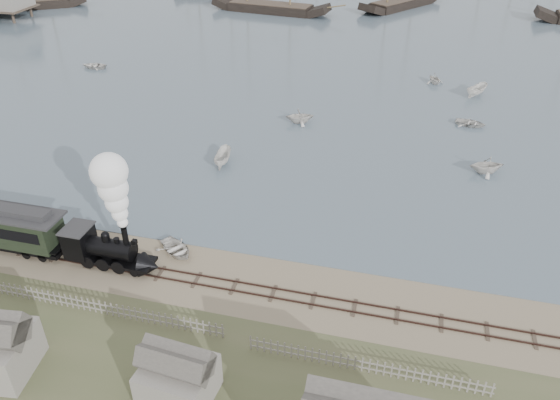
# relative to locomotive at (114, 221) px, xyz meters

# --- Properties ---
(ground) EXTENTS (600.00, 600.00, 0.00)m
(ground) POSITION_rel_locomotive_xyz_m (7.18, 2.00, -4.32)
(ground) COLOR gray
(ground) RESTS_ON ground
(rail_track) EXTENTS (120.00, 1.80, 0.16)m
(rail_track) POSITION_rel_locomotive_xyz_m (7.18, 0.00, -4.28)
(rail_track) COLOR #39241F
(rail_track) RESTS_ON ground
(picket_fence_west) EXTENTS (19.00, 0.10, 1.20)m
(picket_fence_west) POSITION_rel_locomotive_xyz_m (0.68, -5.00, -4.32)
(picket_fence_west) COLOR gray
(picket_fence_west) RESTS_ON ground
(picket_fence_east) EXTENTS (15.00, 0.10, 1.20)m
(picket_fence_east) POSITION_rel_locomotive_xyz_m (19.68, -5.50, -4.32)
(picket_fence_east) COLOR gray
(picket_fence_east) RESTS_ON ground
(shed_mid) EXTENTS (4.00, 3.50, 3.60)m
(shed_mid) POSITION_rel_locomotive_xyz_m (9.18, -10.00, -4.32)
(shed_mid) COLOR gray
(shed_mid) RESTS_ON ground
(locomotive) EXTENTS (7.52, 2.81, 9.37)m
(locomotive) POSITION_rel_locomotive_xyz_m (0.00, 0.00, 0.00)
(locomotive) COLOR black
(locomotive) RESTS_ON ground
(beached_dinghy) EXTENTS (4.13, 4.37, 0.74)m
(beached_dinghy) POSITION_rel_locomotive_xyz_m (3.35, 2.77, -3.96)
(beached_dinghy) COLOR silver
(beached_dinghy) RESTS_ON ground
(rowboat_1) EXTENTS (3.90, 4.17, 1.78)m
(rowboat_1) POSITION_rel_locomotive_xyz_m (7.40, 29.95, -3.38)
(rowboat_1) COLOR silver
(rowboat_1) RESTS_ON harbor_water
(rowboat_2) EXTENTS (3.81, 1.69, 1.43)m
(rowboat_2) POSITION_rel_locomotive_xyz_m (1.95, 17.80, -3.55)
(rowboat_2) COLOR silver
(rowboat_2) RESTS_ON harbor_water
(rowboat_3) EXTENTS (3.15, 3.93, 0.73)m
(rowboat_3) POSITION_rel_locomotive_xyz_m (27.19, 34.18, -3.90)
(rowboat_3) COLOR silver
(rowboat_3) RESTS_ON harbor_water
(rowboat_4) EXTENTS (3.93, 4.23, 1.83)m
(rowboat_4) POSITION_rel_locomotive_xyz_m (28.26, 22.71, -3.35)
(rowboat_4) COLOR silver
(rowboat_4) RESTS_ON harbor_water
(rowboat_5) EXTENTS (3.98, 3.51, 1.50)m
(rowboat_5) POSITION_rel_locomotive_xyz_m (28.25, 44.41, -3.51)
(rowboat_5) COLOR silver
(rowboat_5) RESTS_ON harbor_water
(rowboat_6) EXTENTS (2.72, 3.77, 0.77)m
(rowboat_6) POSITION_rel_locomotive_xyz_m (-27.10, 41.68, -3.88)
(rowboat_6) COLOR silver
(rowboat_6) RESTS_ON harbor_water
(rowboat_7) EXTENTS (3.62, 3.49, 1.47)m
(rowboat_7) POSITION_rel_locomotive_xyz_m (22.77, 47.68, -3.53)
(rowboat_7) COLOR silver
(rowboat_7) RESTS_ON harbor_water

